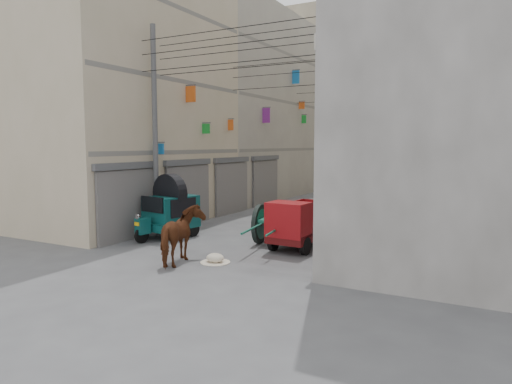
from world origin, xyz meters
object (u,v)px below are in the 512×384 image
Objects in this scene: tonga_cart at (277,224)px; distant_car_grey at (414,185)px; second_cart at (335,201)px; distant_car_green at (417,172)px; mini_truck at (298,226)px; horse at (182,235)px; auto_rickshaw at (170,209)px; feed_sack at (215,258)px; distant_car_white at (338,190)px.

distant_car_grey is at bearing 77.51° from tonga_cart.
second_cart is 0.41× the size of distant_car_grey.
tonga_cart reaches higher than second_cart.
distant_car_grey is 15.81m from distant_car_green.
second_cart is at bearing 86.32° from tonga_cart.
tonga_cart is 0.97m from mini_truck.
distant_car_grey is at bearing 91.15° from mini_truck.
horse is 0.50× the size of distant_car_grey.
tonga_cart is 8.35m from second_cart.
auto_rickshaw is 4.22m from tonga_cart.
feed_sack is at bearing -106.97° from second_cart.
auto_rickshaw is 0.68× the size of distant_car_grey.
distant_car_green is (-1.56, 35.72, -0.14)m from mini_truck.
horse is at bearing -110.85° from second_cart.
auto_rickshaw is 9.75m from second_cart.
distant_car_grey reaches higher than second_cart.
tonga_cart is 35.41m from distant_car_green.
distant_car_grey is at bearing 115.71° from distant_car_green.
horse reaches higher than second_cart.
distant_car_white is at bearing 92.46° from auto_rickshaw.
tonga_cart is at bearing 20.43° from auto_rickshaw.
auto_rickshaw reaches higher than distant_car_green.
second_cart is 2.89× the size of feed_sack.
mini_truck reaches higher than tonga_cart.
auto_rickshaw is 14.71m from distant_car_white.
distant_car_green is at bearing 90.10° from feed_sack.
distant_car_white is (-0.84, 17.47, -0.23)m from horse.
horse reaches higher than feed_sack.
tonga_cart is at bearing 163.79° from mini_truck.
tonga_cart is at bearing 100.88° from distant_car_white.
horse is at bearing -146.24° from feed_sack.
distant_car_white is at bearing 105.42° from mini_truck.
feed_sack is (0.06, -11.43, -0.49)m from second_cart.
auto_rickshaw reaches higher than horse.
auto_rickshaw is at bearing -125.13° from distant_car_grey.
distant_car_green is at bearing -107.88° from horse.
second_cart is at bearing 78.88° from auto_rickshaw.
mini_truck is at bearing -27.15° from tonga_cart.
auto_rickshaw is 21.28m from distant_car_grey.
tonga_cart is (4.13, 0.77, -0.36)m from auto_rickshaw.
horse reaches higher than distant_car_white.
mini_truck reaches higher than distant_car_green.
horse is at bearing -36.42° from auto_rickshaw.
distant_car_grey reaches higher than distant_car_white.
mini_truck reaches higher than feed_sack.
mini_truck is 0.85× the size of distant_car_white.
horse is 23.58m from distant_car_grey.
distant_car_green is (-0.64, 35.40, -0.06)m from tonga_cart.
auto_rickshaw is at bearing -63.15° from horse.
distant_car_white is at bearing -104.05° from horse.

